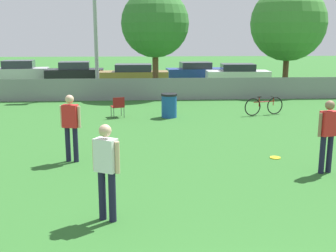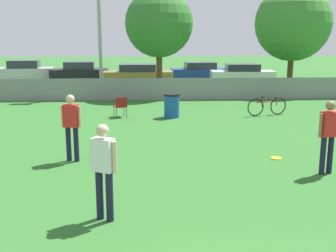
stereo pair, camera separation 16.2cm
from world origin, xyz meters
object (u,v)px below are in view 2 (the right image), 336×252
Objects in this scene: tree_far_right at (293,23)px; player_defender_red at (328,132)px; bicycle_sideline at (267,106)px; parked_car_white at (242,74)px; player_receiver_white at (104,165)px; parked_car_dark at (80,72)px; tree_near_pole at (159,23)px; parked_car_tan at (138,74)px; light_pole at (99,9)px; player_thrower_red at (71,123)px; folding_chair_sideline at (121,105)px; parked_car_silver at (24,71)px; parked_car_blue at (200,71)px; trash_bin at (172,105)px; frisbee_disc at (276,158)px.

player_defender_red is (-3.86, -14.26, -2.81)m from tree_far_right.
bicycle_sideline is 0.40× the size of parked_car_white.
player_receiver_white is 0.43× the size of parked_car_dark.
tree_near_pole is 1.23× the size of parked_car_tan.
light_pole is at bearing 124.56° from player_receiver_white.
player_thrower_red is 2.13× the size of folding_chair_sideline.
light_pole is at bearing -174.38° from tree_far_right.
tree_far_right is at bearing -27.14° from parked_car_silver.
bicycle_sideline is (-3.23, -6.97, -3.45)m from tree_far_right.
parked_car_white is (6.99, 0.11, -0.01)m from parked_car_tan.
parked_car_tan is 5.09m from parked_car_blue.
folding_chair_sideline is 11.45m from parked_car_tan.
player_receiver_white is 1.85× the size of trash_bin.
tree_near_pole is at bearing -45.09° from parked_car_silver.
bicycle_sideline is at bearing -95.33° from parked_car_white.
parked_car_tan is (0.11, 20.92, -0.37)m from player_receiver_white.
player_thrower_red is 1.85× the size of trash_bin.
player_defender_red is at bearing -69.95° from parked_car_dark.
bicycle_sideline is (6.79, 6.00, -0.64)m from player_thrower_red.
light_pole is 10.62m from tree_far_right.
parked_car_dark is at bearing 113.22° from frisbee_disc.
tree_near_pole is 8.54m from parked_car_white.
parked_car_silver reaches higher than frisbee_disc.
player_defender_red is 0.43× the size of parked_car_silver.
parked_car_white is (1.50, 11.42, 0.27)m from bicycle_sideline.
tree_near_pole reaches higher than frisbee_disc.
tree_near_pole is at bearing -171.89° from tree_far_right.
bicycle_sideline is (0.63, 7.29, -0.64)m from player_defender_red.
player_thrower_red is 19.13m from parked_car_dark.
player_receiver_white reaches higher than parked_car_silver.
parked_car_blue reaches higher than frisbee_disc.
player_defender_red is 1.02× the size of bicycle_sideline.
light_pole is 4.31× the size of player_receiver_white.
light_pole is 1.65× the size of parked_car_tan.
frisbee_disc is at bearing -109.73° from tree_far_right.
tree_near_pole is 12.49m from player_thrower_red.
player_receiver_white is at bearing -170.56° from player_defender_red.
trash_bin is (3.42, -6.16, -4.02)m from light_pole.
parked_car_silver is (-12.07, 19.52, 0.69)m from frisbee_disc.
tree_far_right is 18.23m from parked_car_silver.
tree_far_right is 20.83× the size of frisbee_disc.
light_pole is 8.29m from parked_car_dark.
trash_bin is at bearing 158.91° from folding_chair_sideline.
trash_bin is 0.22× the size of parked_car_white.
parked_car_silver reaches higher than trash_bin.
tree_far_right reaches higher than bicycle_sideline.
player_defender_red is at bearing -74.79° from tree_near_pole.
frisbee_disc is (-4.66, -13.00, -3.81)m from tree_far_right.
parked_car_silver is 15.15m from parked_car_white.
tree_far_right is at bearing -160.47° from folding_chair_sideline.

